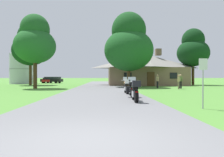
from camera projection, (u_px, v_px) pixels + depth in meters
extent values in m
plane|color=#4C8433|center=(101.00, 89.00, 24.19)|extent=(500.00, 500.00, 0.00)
cube|color=slate|center=(101.00, 89.00, 22.19)|extent=(6.40, 80.00, 0.06)
cylinder|color=black|center=(133.00, 94.00, 11.91)|extent=(0.13, 0.64, 0.64)
cylinder|color=black|center=(136.00, 96.00, 10.47)|extent=(0.17, 0.64, 0.64)
cube|color=silver|center=(135.00, 94.00, 11.17)|extent=(0.27, 0.57, 0.30)
ellipsoid|color=black|center=(134.00, 85.00, 11.43)|extent=(0.31, 0.53, 0.26)
cube|color=black|center=(135.00, 87.00, 10.97)|extent=(0.29, 0.53, 0.10)
cylinder|color=silver|center=(133.00, 82.00, 11.87)|extent=(0.66, 0.05, 0.03)
cylinder|color=silver|center=(133.00, 88.00, 11.91)|extent=(0.07, 0.24, 0.73)
cube|color=#B2BCC6|center=(133.00, 79.00, 11.96)|extent=(0.32, 0.12, 0.27)
sphere|color=silver|center=(133.00, 84.00, 11.87)|extent=(0.11, 0.11, 0.11)
cube|color=black|center=(136.00, 84.00, 10.42)|extent=(0.41, 0.37, 0.32)
cube|color=red|center=(137.00, 92.00, 10.25)|extent=(0.14, 0.03, 0.06)
cylinder|color=silver|center=(138.00, 98.00, 10.79)|extent=(0.08, 0.55, 0.07)
cylinder|color=black|center=(130.00, 91.00, 14.65)|extent=(0.14, 0.64, 0.64)
cylinder|color=black|center=(132.00, 92.00, 13.21)|extent=(0.19, 0.65, 0.64)
cube|color=silver|center=(131.00, 91.00, 13.91)|extent=(0.29, 0.57, 0.30)
ellipsoid|color=black|center=(131.00, 84.00, 14.17)|extent=(0.33, 0.53, 0.26)
cube|color=black|center=(131.00, 85.00, 13.71)|extent=(0.31, 0.53, 0.10)
cylinder|color=silver|center=(130.00, 81.00, 14.61)|extent=(0.66, 0.06, 0.03)
cylinder|color=silver|center=(130.00, 86.00, 14.65)|extent=(0.07, 0.24, 0.73)
cube|color=#B2BCC6|center=(130.00, 79.00, 14.71)|extent=(0.33, 0.13, 0.27)
sphere|color=silver|center=(130.00, 83.00, 14.61)|extent=(0.11, 0.11, 0.11)
cube|color=black|center=(132.00, 82.00, 13.16)|extent=(0.42, 0.38, 0.32)
cube|color=red|center=(132.00, 89.00, 12.99)|extent=(0.14, 0.04, 0.06)
cylinder|color=silver|center=(134.00, 93.00, 13.53)|extent=(0.10, 0.55, 0.07)
cube|color=black|center=(128.00, 89.00, 13.26)|extent=(0.22, 0.41, 0.36)
cube|color=black|center=(136.00, 89.00, 13.26)|extent=(0.22, 0.41, 0.36)
cylinder|color=black|center=(125.00, 89.00, 17.13)|extent=(0.12, 0.64, 0.64)
cylinder|color=black|center=(127.00, 90.00, 15.69)|extent=(0.17, 0.64, 0.64)
cube|color=silver|center=(126.00, 89.00, 16.39)|extent=(0.27, 0.56, 0.30)
ellipsoid|color=orange|center=(126.00, 83.00, 16.65)|extent=(0.31, 0.53, 0.26)
cube|color=black|center=(127.00, 84.00, 16.19)|extent=(0.29, 0.52, 0.10)
cylinder|color=silver|center=(125.00, 80.00, 17.09)|extent=(0.66, 0.04, 0.03)
cylinder|color=silver|center=(125.00, 84.00, 17.13)|extent=(0.06, 0.24, 0.73)
cube|color=#B2BCC6|center=(125.00, 79.00, 17.18)|extent=(0.32, 0.12, 0.27)
sphere|color=silver|center=(125.00, 82.00, 17.09)|extent=(0.11, 0.11, 0.11)
cube|color=silver|center=(128.00, 81.00, 15.64)|extent=(0.41, 0.37, 0.32)
cube|color=red|center=(128.00, 87.00, 15.47)|extent=(0.14, 0.03, 0.06)
cylinder|color=silver|center=(129.00, 91.00, 16.02)|extent=(0.08, 0.55, 0.07)
cube|color=brown|center=(145.00, 77.00, 34.70)|extent=(12.13, 8.14, 2.83)
pyramid|color=gray|center=(145.00, 61.00, 34.68)|extent=(12.86, 8.62, 2.34)
cube|color=brown|center=(158.00, 52.00, 34.76)|extent=(0.90, 0.90, 1.10)
cube|color=#472D19|center=(151.00, 79.00, 30.61)|extent=(1.10, 0.08, 2.10)
cube|color=black|center=(128.00, 76.00, 30.47)|extent=(1.10, 0.06, 0.90)
cube|color=black|center=(174.00, 76.00, 30.74)|extent=(1.10, 0.06, 0.90)
cylinder|color=black|center=(158.00, 85.00, 25.17)|extent=(0.14, 0.14, 0.86)
cylinder|color=black|center=(157.00, 85.00, 25.35)|extent=(0.14, 0.14, 0.86)
cube|color=tan|center=(157.00, 79.00, 25.25)|extent=(0.26, 0.38, 0.56)
cylinder|color=tan|center=(158.00, 79.00, 25.02)|extent=(0.09, 0.09, 0.58)
cylinder|color=tan|center=(157.00, 79.00, 25.48)|extent=(0.09, 0.09, 0.58)
sphere|color=tan|center=(157.00, 75.00, 25.25)|extent=(0.21, 0.21, 0.21)
cylinder|color=black|center=(181.00, 85.00, 24.41)|extent=(0.14, 0.14, 0.86)
cylinder|color=black|center=(180.00, 85.00, 24.55)|extent=(0.14, 0.14, 0.86)
cube|color=#5B6638|center=(181.00, 79.00, 24.47)|extent=(0.39, 0.42, 0.56)
cylinder|color=#5B6638|center=(182.00, 79.00, 24.29)|extent=(0.09, 0.09, 0.58)
cylinder|color=#5B6638|center=(179.00, 79.00, 24.65)|extent=(0.09, 0.09, 0.58)
sphere|color=tan|center=(181.00, 75.00, 24.47)|extent=(0.21, 0.21, 0.21)
cylinder|color=#75664C|center=(179.00, 85.00, 22.90)|extent=(0.14, 0.14, 0.86)
cylinder|color=#75664C|center=(179.00, 85.00, 23.06)|extent=(0.14, 0.14, 0.86)
cube|color=tan|center=(179.00, 79.00, 22.97)|extent=(0.36, 0.42, 0.56)
cylinder|color=tan|center=(178.00, 79.00, 22.76)|extent=(0.09, 0.09, 0.58)
cylinder|color=tan|center=(179.00, 79.00, 23.18)|extent=(0.09, 0.09, 0.58)
sphere|color=tan|center=(179.00, 75.00, 22.97)|extent=(0.21, 0.21, 0.21)
cylinder|color=#B2AD99|center=(179.00, 74.00, 22.97)|extent=(0.22, 0.22, 0.05)
cylinder|color=#9EA0A5|center=(203.00, 84.00, 8.82)|extent=(0.06, 0.06, 2.10)
cube|color=silver|center=(203.00, 64.00, 8.79)|extent=(0.36, 0.02, 0.48)
cylinder|color=#422D19|center=(129.00, 76.00, 27.34)|extent=(0.44, 0.44, 3.10)
ellipsoid|color=#194C1E|center=(129.00, 50.00, 27.31)|extent=(6.44, 6.44, 5.47)
ellipsoid|color=#16441B|center=(129.00, 31.00, 27.29)|extent=(4.51, 4.51, 4.83)
cylinder|color=#422D19|center=(35.00, 73.00, 24.27)|extent=(0.44, 0.44, 3.67)
ellipsoid|color=#1E5623|center=(35.00, 46.00, 24.25)|extent=(4.76, 4.76, 4.05)
ellipsoid|color=#1B4E20|center=(35.00, 30.00, 24.24)|extent=(3.33, 3.33, 3.57)
cylinder|color=#422D19|center=(30.00, 73.00, 34.08)|extent=(0.44, 0.44, 4.10)
ellipsoid|color=#0F3314|center=(30.00, 51.00, 34.06)|extent=(5.74, 5.74, 4.88)
ellipsoid|color=black|center=(30.00, 37.00, 34.04)|extent=(4.02, 4.02, 4.30)
cylinder|color=#422D19|center=(193.00, 73.00, 34.85)|extent=(0.44, 0.44, 3.93)
ellipsoid|color=#0F3314|center=(193.00, 53.00, 34.83)|extent=(5.28, 5.28, 4.49)
ellipsoid|color=black|center=(193.00, 40.00, 34.81)|extent=(3.70, 3.70, 3.96)
cylinder|color=#B2B7BC|center=(21.00, 69.00, 41.76)|extent=(4.40, 4.40, 5.92)
cone|color=#999EA3|center=(21.00, 52.00, 41.73)|extent=(4.49, 4.49, 1.10)
cylinder|color=gray|center=(21.00, 69.00, 41.76)|extent=(4.53, 4.53, 0.15)
cube|color=black|center=(52.00, 80.00, 45.84)|extent=(4.91, 2.92, 0.60)
cube|color=black|center=(53.00, 78.00, 45.80)|extent=(3.52, 2.36, 0.48)
cylinder|color=black|center=(44.00, 82.00, 45.31)|extent=(0.67, 0.37, 0.64)
cylinder|color=black|center=(48.00, 82.00, 46.97)|extent=(0.67, 0.37, 0.64)
cylinder|color=black|center=(56.00, 82.00, 44.72)|extent=(0.67, 0.37, 0.64)
cylinder|color=black|center=(60.00, 82.00, 46.37)|extent=(0.67, 0.37, 0.64)
cube|color=maroon|center=(47.00, 81.00, 46.84)|extent=(2.50, 4.44, 0.46)
cube|color=black|center=(47.00, 79.00, 46.94)|extent=(1.91, 2.13, 0.42)
cylinder|color=black|center=(44.00, 81.00, 47.95)|extent=(0.32, 0.67, 0.64)
cylinder|color=black|center=(51.00, 81.00, 48.29)|extent=(0.32, 0.67, 0.64)
cylinder|color=black|center=(42.00, 82.00, 45.40)|extent=(0.32, 0.67, 0.64)
cylinder|color=black|center=(50.00, 82.00, 45.74)|extent=(0.32, 0.67, 0.64)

